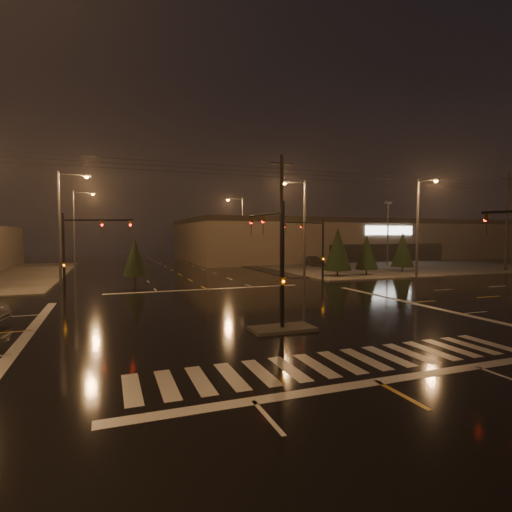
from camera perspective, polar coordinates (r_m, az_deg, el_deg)
The scene contains 23 objects.
ground at distance 22.59m, azimuth -0.44°, elevation -8.32°, with size 140.00×140.00×0.00m, color black.
sidewalk_ne at distance 63.35m, azimuth 15.99°, elevation -1.08°, with size 36.00×36.00×0.12m, color #403E39.
median_island at distance 18.95m, azimuth 3.77°, elevation -10.31°, with size 3.00×1.60×0.15m, color #403E39.
crosswalk at distance 14.72m, azimuth 12.06°, elevation -14.59°, with size 15.00×2.60×0.01m, color beige.
stop_bar_near at distance 13.16m, azimuth 16.95°, elevation -16.79°, with size 16.00×0.50×0.01m, color beige.
stop_bar_far at distance 33.00m, azimuth -7.02°, elevation -4.74°, with size 16.00×0.50×0.01m, color beige.
parking_lot at distance 64.92m, azimuth 20.59°, elevation -1.07°, with size 50.00×24.00×0.08m, color black.
retail_building at distance 79.22m, azimuth 12.06°, elevation 2.50°, with size 60.20×28.30×7.20m.
signal_mast_median at distance 19.30m, azimuth 2.68°, elevation 0.97°, with size 0.25×4.59×6.00m.
signal_mast_ne at distance 35.35m, azimuth 8.43°, elevation 1.93°, with size 4.84×1.86×6.00m.
signal_mast_nw at distance 31.01m, azimuth -24.01°, elevation 1.55°, with size 4.84×1.86×6.00m.
streetlight_1 at distance 39.00m, azimuth -25.85°, elevation 4.71°, with size 2.77×0.32×10.00m.
streetlight_2 at distance 54.94m, azimuth -24.29°, elevation 4.16°, with size 2.77×0.32×10.00m.
streetlight_3 at distance 41.34m, azimuth 6.57°, elevation 4.88°, with size 2.77×0.32×10.00m.
streetlight_4 at distance 59.84m, azimuth -2.19°, elevation 4.31°, with size 2.77×0.32×10.00m.
streetlight_6 at distance 43.60m, azimuth 22.35°, elevation 4.57°, with size 0.32×2.77×10.00m.
utility_pole_1 at distance 38.17m, azimuth 3.66°, elevation 5.54°, with size 2.20×0.32×12.00m.
utility_pole_2 at distance 57.38m, azimuth 32.25°, elevation 4.23°, with size 2.20×0.32×12.00m.
conifer_0 at distance 43.15m, azimuth 11.60°, elevation 0.99°, with size 2.90×2.90×5.23m.
conifer_1 at distance 45.16m, azimuth 15.52°, elevation 0.54°, with size 2.41×2.41×4.47m.
conifer_2 at distance 50.14m, azimuth 20.21°, elevation 0.88°, with size 2.61×2.61×4.79m.
conifer_3 at distance 38.04m, azimuth -16.90°, elevation -0.16°, with size 2.21×2.21×4.16m.
car_parked at distance 56.98m, azimuth 8.25°, elevation -0.70°, with size 1.86×4.62×1.57m, color black.
Camera 1 is at (-7.58, -20.81, 4.43)m, focal length 28.00 mm.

